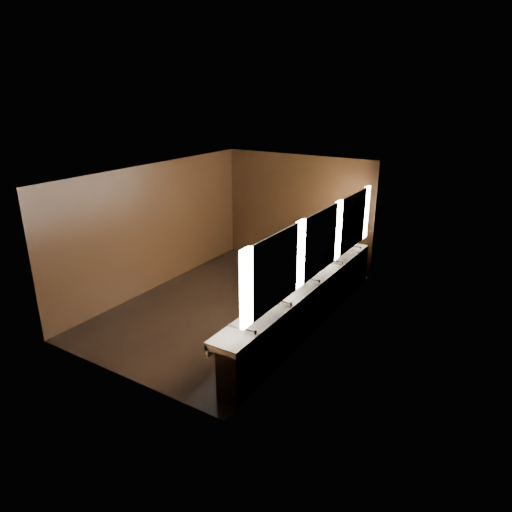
{
  "coord_description": "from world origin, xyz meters",
  "views": [
    {
      "loc": [
        5.05,
        -7.09,
        4.27
      ],
      "look_at": [
        0.64,
        0.0,
        1.22
      ],
      "focal_mm": 32.0,
      "sensor_mm": 36.0,
      "label": 1
    }
  ],
  "objects": [
    {
      "name": "ceiling",
      "position": [
        0.0,
        0.0,
        2.8
      ],
      "size": [
        4.0,
        6.0,
        0.02
      ],
      "primitive_type": "cube",
      "color": "#2D2D2B",
      "rests_on": "wall_back"
    },
    {
      "name": "trash_bin",
      "position": [
        1.58,
        -1.95,
        0.29
      ],
      "size": [
        0.45,
        0.45,
        0.58
      ],
      "primitive_type": "cylinder",
      "rotation": [
        0.0,
        0.0,
        -0.25
      ],
      "color": "black",
      "rests_on": "floor"
    },
    {
      "name": "person",
      "position": [
        1.2,
        -0.22,
        0.77
      ],
      "size": [
        0.52,
        0.65,
        1.55
      ],
      "primitive_type": "imported",
      "rotation": [
        0.0,
        0.0,
        -1.87
      ],
      "color": "#7E99BD",
      "rests_on": "floor"
    },
    {
      "name": "wall_back",
      "position": [
        0.0,
        3.0,
        1.4
      ],
      "size": [
        4.0,
        0.02,
        2.8
      ],
      "primitive_type": "cube",
      "color": "black",
      "rests_on": "floor"
    },
    {
      "name": "mirror_band",
      "position": [
        1.98,
        -0.0,
        1.75
      ],
      "size": [
        0.06,
        5.03,
        1.15
      ],
      "color": "white",
      "rests_on": "wall_right"
    },
    {
      "name": "sink_counter",
      "position": [
        1.79,
        0.0,
        0.5
      ],
      "size": [
        0.55,
        5.4,
        1.01
      ],
      "color": "black",
      "rests_on": "floor"
    },
    {
      "name": "wall_front",
      "position": [
        0.0,
        -3.0,
        1.4
      ],
      "size": [
        4.0,
        0.02,
        2.8
      ],
      "primitive_type": "cube",
      "color": "black",
      "rests_on": "floor"
    },
    {
      "name": "floor",
      "position": [
        0.0,
        0.0,
        0.0
      ],
      "size": [
        6.0,
        6.0,
        0.0
      ],
      "primitive_type": "plane",
      "color": "black",
      "rests_on": "ground"
    },
    {
      "name": "wall_right",
      "position": [
        2.0,
        0.0,
        1.4
      ],
      "size": [
        0.02,
        6.0,
        2.8
      ],
      "primitive_type": "cube",
      "color": "black",
      "rests_on": "floor"
    },
    {
      "name": "wall_left",
      "position": [
        -2.0,
        0.0,
        1.4
      ],
      "size": [
        0.02,
        6.0,
        2.8
      ],
      "primitive_type": "cube",
      "color": "black",
      "rests_on": "floor"
    }
  ]
}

